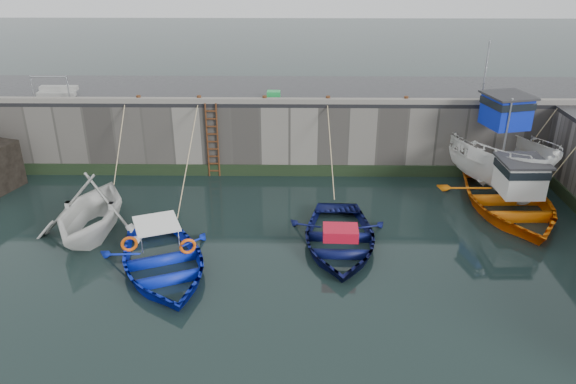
{
  "coord_description": "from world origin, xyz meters",
  "views": [
    {
      "loc": [
        1.46,
        -12.25,
        9.46
      ],
      "look_at": [
        1.22,
        5.69,
        1.2
      ],
      "focal_mm": 35.0,
      "sensor_mm": 36.0,
      "label": 1
    }
  ],
  "objects_px": {
    "boat_near_blue": "(163,270)",
    "boat_near_navy": "(339,245)",
    "bollard_e": "(406,100)",
    "ladder": "(213,141)",
    "bollard_c": "(265,99)",
    "bollard_a": "(139,99)",
    "bollard_d": "(328,99)",
    "boat_far_orange": "(509,200)",
    "fish_crate": "(274,94)",
    "bollard_b": "(199,99)",
    "boat_far_white": "(490,154)",
    "boat_near_white": "(94,233)"
  },
  "relations": [
    {
      "from": "boat_near_blue",
      "to": "boat_far_orange",
      "type": "distance_m",
      "value": 12.88
    },
    {
      "from": "boat_near_white",
      "to": "boat_far_white",
      "type": "height_order",
      "value": "boat_far_white"
    },
    {
      "from": "boat_far_white",
      "to": "bollard_d",
      "type": "height_order",
      "value": "boat_far_white"
    },
    {
      "from": "boat_near_blue",
      "to": "fish_crate",
      "type": "relative_size",
      "value": 9.46
    },
    {
      "from": "boat_near_navy",
      "to": "bollard_e",
      "type": "distance_m",
      "value": 7.66
    },
    {
      "from": "boat_near_blue",
      "to": "bollard_e",
      "type": "relative_size",
      "value": 18.68
    },
    {
      "from": "ladder",
      "to": "boat_far_orange",
      "type": "bearing_deg",
      "value": -15.04
    },
    {
      "from": "ladder",
      "to": "bollard_e",
      "type": "relative_size",
      "value": 11.43
    },
    {
      "from": "boat_far_white",
      "to": "bollard_c",
      "type": "height_order",
      "value": "boat_far_white"
    },
    {
      "from": "boat_near_white",
      "to": "bollard_a",
      "type": "bearing_deg",
      "value": 85.74
    },
    {
      "from": "boat_near_blue",
      "to": "boat_near_navy",
      "type": "relative_size",
      "value": 1.04
    },
    {
      "from": "bollard_a",
      "to": "bollard_b",
      "type": "relative_size",
      "value": 1.0
    },
    {
      "from": "boat_near_blue",
      "to": "bollard_d",
      "type": "xyz_separation_m",
      "value": [
        5.41,
        7.77,
        3.3
      ]
    },
    {
      "from": "ladder",
      "to": "bollard_c",
      "type": "distance_m",
      "value": 2.81
    },
    {
      "from": "bollard_a",
      "to": "bollard_b",
      "type": "bearing_deg",
      "value": 0.0
    },
    {
      "from": "ladder",
      "to": "boat_far_orange",
      "type": "relative_size",
      "value": 0.5
    },
    {
      "from": "boat_far_white",
      "to": "bollard_d",
      "type": "relative_size",
      "value": 29.0
    },
    {
      "from": "boat_far_white",
      "to": "bollard_c",
      "type": "bearing_deg",
      "value": 161.37
    },
    {
      "from": "boat_far_orange",
      "to": "bollard_e",
      "type": "xyz_separation_m",
      "value": [
        -3.5,
        3.43,
        2.88
      ]
    },
    {
      "from": "bollard_d",
      "to": "bollard_e",
      "type": "bearing_deg",
      "value": 0.0
    },
    {
      "from": "boat_far_orange",
      "to": "bollard_c",
      "type": "bearing_deg",
      "value": 158.17
    },
    {
      "from": "boat_near_white",
      "to": "bollard_d",
      "type": "xyz_separation_m",
      "value": [
        8.34,
        5.44,
        3.3
      ]
    },
    {
      "from": "bollard_c",
      "to": "bollard_d",
      "type": "distance_m",
      "value": 2.6
    },
    {
      "from": "bollard_d",
      "to": "boat_near_navy",
      "type": "bearing_deg",
      "value": -88.77
    },
    {
      "from": "bollard_c",
      "to": "bollard_b",
      "type": "bearing_deg",
      "value": 180.0
    },
    {
      "from": "boat_near_white",
      "to": "boat_near_navy",
      "type": "distance_m",
      "value": 8.51
    },
    {
      "from": "ladder",
      "to": "boat_near_navy",
      "type": "xyz_separation_m",
      "value": [
        4.93,
        -5.86,
        -1.59
      ]
    },
    {
      "from": "fish_crate",
      "to": "bollard_c",
      "type": "relative_size",
      "value": 1.98
    },
    {
      "from": "boat_near_blue",
      "to": "boat_near_navy",
      "type": "height_order",
      "value": "boat_near_blue"
    },
    {
      "from": "fish_crate",
      "to": "bollard_b",
      "type": "bearing_deg",
      "value": -165.26
    },
    {
      "from": "ladder",
      "to": "bollard_d",
      "type": "height_order",
      "value": "bollard_d"
    },
    {
      "from": "bollard_a",
      "to": "boat_far_white",
      "type": "bearing_deg",
      "value": -3.07
    },
    {
      "from": "bollard_a",
      "to": "bollard_b",
      "type": "height_order",
      "value": "same"
    },
    {
      "from": "boat_far_white",
      "to": "ladder",
      "type": "bearing_deg",
      "value": 163.95
    },
    {
      "from": "ladder",
      "to": "boat_near_white",
      "type": "relative_size",
      "value": 0.69
    },
    {
      "from": "ladder",
      "to": "bollard_a",
      "type": "distance_m",
      "value": 3.47
    },
    {
      "from": "bollard_b",
      "to": "boat_near_navy",
      "type": "bearing_deg",
      "value": -48.74
    },
    {
      "from": "bollard_c",
      "to": "bollard_d",
      "type": "height_order",
      "value": "same"
    },
    {
      "from": "boat_far_orange",
      "to": "bollard_a",
      "type": "distance_m",
      "value": 15.18
    },
    {
      "from": "fish_crate",
      "to": "bollard_e",
      "type": "distance_m",
      "value": 5.5
    },
    {
      "from": "boat_near_white",
      "to": "bollard_a",
      "type": "distance_m",
      "value": 6.39
    },
    {
      "from": "fish_crate",
      "to": "boat_near_blue",
      "type": "bearing_deg",
      "value": -109.05
    },
    {
      "from": "bollard_b",
      "to": "bollard_e",
      "type": "xyz_separation_m",
      "value": [
        8.5,
        0.0,
        0.0
      ]
    },
    {
      "from": "boat_far_orange",
      "to": "fish_crate",
      "type": "bearing_deg",
      "value": 153.52
    },
    {
      "from": "boat_near_navy",
      "to": "ladder",
      "type": "bearing_deg",
      "value": 132.03
    },
    {
      "from": "bollard_a",
      "to": "bollard_b",
      "type": "xyz_separation_m",
      "value": [
        2.5,
        0.0,
        0.0
      ]
    },
    {
      "from": "boat_near_blue",
      "to": "bollard_a",
      "type": "height_order",
      "value": "bollard_a"
    },
    {
      "from": "bollard_d",
      "to": "bollard_e",
      "type": "distance_m",
      "value": 3.2
    },
    {
      "from": "boat_near_navy",
      "to": "boat_far_white",
      "type": "bearing_deg",
      "value": 41.42
    },
    {
      "from": "boat_far_white",
      "to": "bollard_b",
      "type": "bearing_deg",
      "value": 162.44
    }
  ]
}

